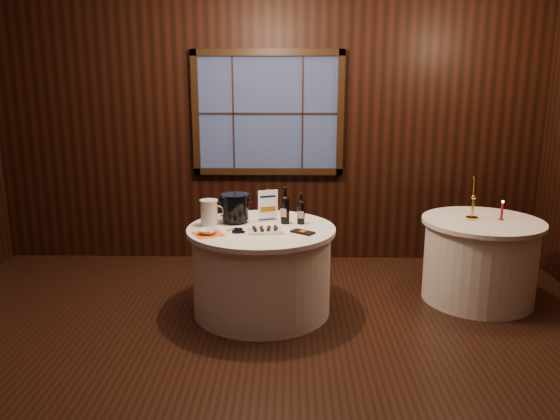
{
  "coord_description": "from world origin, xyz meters",
  "views": [
    {
      "loc": [
        0.25,
        -3.52,
        2.02
      ],
      "look_at": [
        0.16,
        0.9,
        0.95
      ],
      "focal_mm": 35.0,
      "sensor_mm": 36.0,
      "label": 1
    }
  ],
  "objects_px": {
    "chocolate_box": "(303,232)",
    "brass_candlestick": "(473,204)",
    "ice_bucket": "(235,208)",
    "sign_stand": "(268,210)",
    "chocolate_plate": "(265,230)",
    "main_table": "(262,269)",
    "port_bottle_right": "(301,211)",
    "side_table": "(479,260)",
    "glass_pitcher": "(209,213)",
    "cracker_bowl": "(208,232)",
    "port_bottle_left": "(285,208)",
    "grape_bunch": "(238,230)",
    "red_candle": "(502,213)"
  },
  "relations": [
    {
      "from": "cracker_bowl",
      "to": "brass_candlestick",
      "type": "relative_size",
      "value": 0.37
    },
    {
      "from": "port_bottle_right",
      "to": "grape_bunch",
      "type": "relative_size",
      "value": 1.55
    },
    {
      "from": "main_table",
      "to": "chocolate_box",
      "type": "relative_size",
      "value": 6.6
    },
    {
      "from": "main_table",
      "to": "side_table",
      "type": "xyz_separation_m",
      "value": [
        2.0,
        0.3,
        0.0
      ]
    },
    {
      "from": "brass_candlestick",
      "to": "red_candle",
      "type": "xyz_separation_m",
      "value": [
        0.25,
        -0.04,
        -0.07
      ]
    },
    {
      "from": "glass_pitcher",
      "to": "brass_candlestick",
      "type": "height_order",
      "value": "brass_candlestick"
    },
    {
      "from": "side_table",
      "to": "port_bottle_left",
      "type": "relative_size",
      "value": 3.3
    },
    {
      "from": "main_table",
      "to": "brass_candlestick",
      "type": "height_order",
      "value": "brass_candlestick"
    },
    {
      "from": "side_table",
      "to": "glass_pitcher",
      "type": "height_order",
      "value": "glass_pitcher"
    },
    {
      "from": "sign_stand",
      "to": "chocolate_plate",
      "type": "height_order",
      "value": "sign_stand"
    },
    {
      "from": "main_table",
      "to": "chocolate_box",
      "type": "distance_m",
      "value": 0.55
    },
    {
      "from": "port_bottle_right",
      "to": "chocolate_plate",
      "type": "relative_size",
      "value": 0.89
    },
    {
      "from": "sign_stand",
      "to": "glass_pitcher",
      "type": "relative_size",
      "value": 1.28
    },
    {
      "from": "port_bottle_right",
      "to": "side_table",
      "type": "bearing_deg",
      "value": 10.39
    },
    {
      "from": "sign_stand",
      "to": "grape_bunch",
      "type": "bearing_deg",
      "value": -139.89
    },
    {
      "from": "cracker_bowl",
      "to": "red_candle",
      "type": "xyz_separation_m",
      "value": [
        2.58,
        0.5,
        0.05
      ]
    },
    {
      "from": "brass_candlestick",
      "to": "port_bottle_right",
      "type": "bearing_deg",
      "value": -172.86
    },
    {
      "from": "main_table",
      "to": "ice_bucket",
      "type": "distance_m",
      "value": 0.59
    },
    {
      "from": "port_bottle_right",
      "to": "grape_bunch",
      "type": "xyz_separation_m",
      "value": [
        -0.52,
        -0.29,
        -0.1
      ]
    },
    {
      "from": "sign_stand",
      "to": "ice_bucket",
      "type": "height_order",
      "value": "sign_stand"
    },
    {
      "from": "side_table",
      "to": "grape_bunch",
      "type": "distance_m",
      "value": 2.27
    },
    {
      "from": "port_bottle_right",
      "to": "brass_candlestick",
      "type": "distance_m",
      "value": 1.57
    },
    {
      "from": "main_table",
      "to": "ice_bucket",
      "type": "xyz_separation_m",
      "value": [
        -0.24,
        0.16,
        0.52
      ]
    },
    {
      "from": "chocolate_box",
      "to": "sign_stand",
      "type": "bearing_deg",
      "value": 164.23
    },
    {
      "from": "chocolate_box",
      "to": "red_candle",
      "type": "xyz_separation_m",
      "value": [
        1.8,
        0.45,
        0.07
      ]
    },
    {
      "from": "brass_candlestick",
      "to": "glass_pitcher",
      "type": "bearing_deg",
      "value": -173.62
    },
    {
      "from": "glass_pitcher",
      "to": "port_bottle_left",
      "type": "bearing_deg",
      "value": -13.39
    },
    {
      "from": "sign_stand",
      "to": "port_bottle_left",
      "type": "height_order",
      "value": "port_bottle_left"
    },
    {
      "from": "red_candle",
      "to": "grape_bunch",
      "type": "bearing_deg",
      "value": -169.28
    },
    {
      "from": "chocolate_plate",
      "to": "brass_candlestick",
      "type": "bearing_deg",
      "value": 13.86
    },
    {
      "from": "side_table",
      "to": "cracker_bowl",
      "type": "xyz_separation_m",
      "value": [
        -2.43,
        -0.52,
        0.4
      ]
    },
    {
      "from": "chocolate_box",
      "to": "cracker_bowl",
      "type": "height_order",
      "value": "cracker_bowl"
    },
    {
      "from": "cracker_bowl",
      "to": "red_candle",
      "type": "distance_m",
      "value": 2.63
    },
    {
      "from": "side_table",
      "to": "cracker_bowl",
      "type": "bearing_deg",
      "value": -167.89
    },
    {
      "from": "main_table",
      "to": "cracker_bowl",
      "type": "relative_size",
      "value": 8.45
    },
    {
      "from": "sign_stand",
      "to": "port_bottle_right",
      "type": "xyz_separation_m",
      "value": [
        0.3,
        -0.1,
        0.02
      ]
    },
    {
      "from": "ice_bucket",
      "to": "port_bottle_right",
      "type": "bearing_deg",
      "value": -3.5
    },
    {
      "from": "side_table",
      "to": "cracker_bowl",
      "type": "distance_m",
      "value": 2.51
    },
    {
      "from": "main_table",
      "to": "grape_bunch",
      "type": "relative_size",
      "value": 7.11
    },
    {
      "from": "port_bottle_left",
      "to": "red_candle",
      "type": "relative_size",
      "value": 1.76
    },
    {
      "from": "ice_bucket",
      "to": "grape_bunch",
      "type": "xyz_separation_m",
      "value": [
        0.06,
        -0.32,
        -0.12
      ]
    },
    {
      "from": "port_bottle_left",
      "to": "chocolate_box",
      "type": "height_order",
      "value": "port_bottle_left"
    },
    {
      "from": "chocolate_plate",
      "to": "red_candle",
      "type": "relative_size",
      "value": 1.68
    },
    {
      "from": "ice_bucket",
      "to": "brass_candlestick",
      "type": "distance_m",
      "value": 2.15
    },
    {
      "from": "sign_stand",
      "to": "cracker_bowl",
      "type": "distance_m",
      "value": 0.65
    },
    {
      "from": "side_table",
      "to": "brass_candlestick",
      "type": "height_order",
      "value": "brass_candlestick"
    },
    {
      "from": "port_bottle_right",
      "to": "glass_pitcher",
      "type": "height_order",
      "value": "port_bottle_right"
    },
    {
      "from": "glass_pitcher",
      "to": "red_candle",
      "type": "height_order",
      "value": "glass_pitcher"
    },
    {
      "from": "chocolate_box",
      "to": "brass_candlestick",
      "type": "bearing_deg",
      "value": 53.79
    },
    {
      "from": "side_table",
      "to": "chocolate_box",
      "type": "xyz_separation_m",
      "value": [
        -1.65,
        -0.47,
        0.39
      ]
    }
  ]
}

